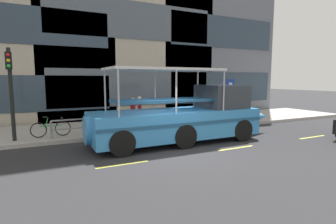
# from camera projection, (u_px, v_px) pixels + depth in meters

# --- Properties ---
(ground_plane) EXTENTS (120.00, 120.00, 0.00)m
(ground_plane) POSITION_uv_depth(u_px,v_px,m) (174.00, 150.00, 10.68)
(ground_plane) COLOR #2B2B2D
(sidewalk) EXTENTS (32.00, 4.80, 0.18)m
(sidewalk) POSITION_uv_depth(u_px,v_px,m) (130.00, 126.00, 15.66)
(sidewalk) COLOR #A8A59E
(sidewalk) RESTS_ON ground_plane
(curb_edge) EXTENTS (32.00, 0.18, 0.18)m
(curb_edge) POSITION_uv_depth(u_px,v_px,m) (146.00, 134.00, 13.44)
(curb_edge) COLOR #B2ADA3
(curb_edge) RESTS_ON ground_plane
(lane_centreline) EXTENTS (25.80, 0.12, 0.01)m
(lane_centreline) POSITION_uv_depth(u_px,v_px,m) (185.00, 155.00, 9.88)
(lane_centreline) COLOR #DBD64C
(lane_centreline) RESTS_ON ground_plane
(curb_guardrail) EXTENTS (11.51, 0.09, 0.84)m
(curb_guardrail) POSITION_uv_depth(u_px,v_px,m) (167.00, 118.00, 14.25)
(curb_guardrail) COLOR gray
(curb_guardrail) RESTS_ON sidewalk
(traffic_light_pole) EXTENTS (0.24, 0.46, 3.95)m
(traffic_light_pole) POSITION_uv_depth(u_px,v_px,m) (11.00, 85.00, 11.14)
(traffic_light_pole) COLOR black
(traffic_light_pole) RESTS_ON sidewalk
(parking_sign) EXTENTS (0.60, 0.12, 2.65)m
(parking_sign) POSITION_uv_depth(u_px,v_px,m) (230.00, 93.00, 16.37)
(parking_sign) COLOR #4C4F54
(parking_sign) RESTS_ON sidewalk
(leaned_bicycle) EXTENTS (1.74, 0.46, 0.96)m
(leaned_bicycle) POSITION_uv_depth(u_px,v_px,m) (51.00, 129.00, 12.25)
(leaned_bicycle) COLOR black
(leaned_bicycle) RESTS_ON sidewalk
(duck_tour_boat) EXTENTS (9.46, 2.48, 3.29)m
(duck_tour_boat) POSITION_uv_depth(u_px,v_px,m) (187.00, 118.00, 12.08)
(duck_tour_boat) COLOR #388CD1
(duck_tour_boat) RESTS_ON ground_plane
(pedestrian_near_bow) EXTENTS (0.39, 0.31, 1.58)m
(pedestrian_near_bow) POSITION_uv_depth(u_px,v_px,m) (195.00, 107.00, 16.54)
(pedestrian_near_bow) COLOR black
(pedestrian_near_bow) RESTS_ON sidewalk
(pedestrian_mid_left) EXTENTS (0.25, 0.48, 1.69)m
(pedestrian_mid_left) POSITION_uv_depth(u_px,v_px,m) (140.00, 108.00, 15.17)
(pedestrian_mid_left) COLOR black
(pedestrian_mid_left) RESTS_ON sidewalk
(pedestrian_mid_right) EXTENTS (0.34, 0.38, 1.67)m
(pedestrian_mid_right) POSITION_uv_depth(u_px,v_px,m) (133.00, 110.00, 14.28)
(pedestrian_mid_right) COLOR black
(pedestrian_mid_right) RESTS_ON sidewalk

